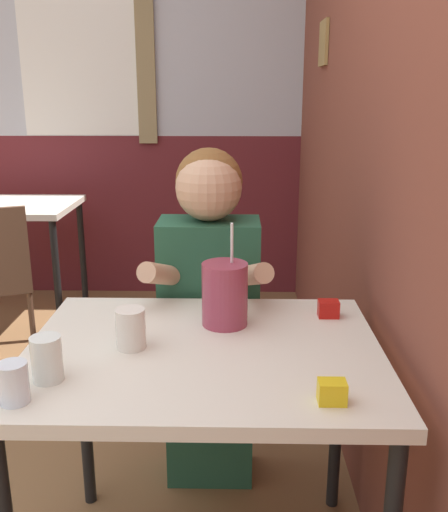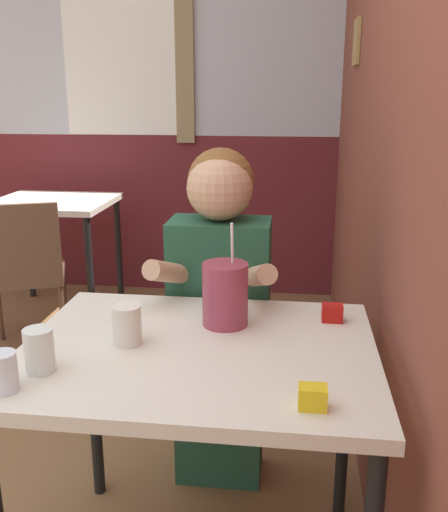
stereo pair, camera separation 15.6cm
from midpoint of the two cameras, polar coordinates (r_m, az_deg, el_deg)
The scene contains 11 objects.
brick_wall_right at distance 2.50m, azimuth 10.42°, elevation 15.10°, with size 0.08×4.79×2.70m.
back_wall at distance 4.01m, azimuth -13.26°, elevation 15.34°, with size 5.61×0.09×2.70m.
main_table at distance 1.54m, azimuth -5.00°, elevation -11.75°, with size 0.93×0.73×0.74m.
background_table at distance 3.67m, azimuth -21.40°, elevation 3.38°, with size 0.72×0.63×0.74m.
person_seated at distance 1.99m, azimuth -3.72°, elevation -5.48°, with size 0.42×0.42×1.21m.
cocktail_pitcher at distance 1.61m, azimuth -2.70°, elevation -3.88°, with size 0.13×0.13×0.30m.
glass_near_pitcher at distance 1.34m, azimuth -23.61°, elevation -11.69°, with size 0.06×0.06×0.09m.
glass_center at distance 1.40m, azimuth -20.44°, elevation -9.68°, with size 0.07×0.07×0.11m.
glass_far_side at distance 1.51m, azimuth -12.28°, elevation -7.17°, with size 0.08×0.08×0.11m.
condiment_ketchup at distance 1.70m, azimuth 7.82°, elevation -5.30°, with size 0.06×0.04×0.05m.
condiment_mustard at distance 1.25m, azimuth 7.18°, elevation -13.43°, with size 0.06×0.04×0.05m.
Camera 1 is at (0.87, -1.08, 1.38)m, focal length 40.00 mm.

